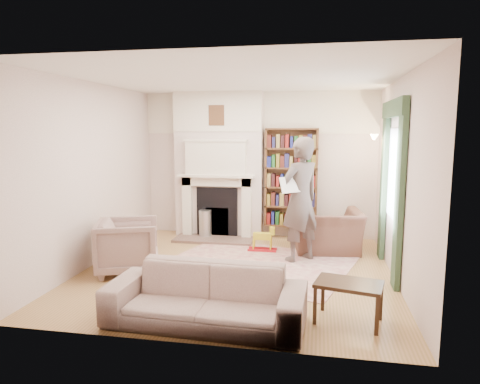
% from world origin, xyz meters
% --- Properties ---
extents(floor, '(4.50, 4.50, 0.00)m').
position_xyz_m(floor, '(0.00, 0.00, 0.00)').
color(floor, olive).
rests_on(floor, ground).
extents(ceiling, '(4.50, 4.50, 0.00)m').
position_xyz_m(ceiling, '(0.00, 0.00, 2.80)').
color(ceiling, white).
rests_on(ceiling, wall_back).
extents(wall_back, '(4.50, 0.00, 4.50)m').
position_xyz_m(wall_back, '(0.00, 2.25, 1.40)').
color(wall_back, silver).
rests_on(wall_back, floor).
extents(wall_front, '(4.50, 0.00, 4.50)m').
position_xyz_m(wall_front, '(0.00, -2.25, 1.40)').
color(wall_front, silver).
rests_on(wall_front, floor).
extents(wall_left, '(0.00, 4.50, 4.50)m').
position_xyz_m(wall_left, '(-2.25, 0.00, 1.40)').
color(wall_left, silver).
rests_on(wall_left, floor).
extents(wall_right, '(0.00, 4.50, 4.50)m').
position_xyz_m(wall_right, '(2.25, 0.00, 1.40)').
color(wall_right, silver).
rests_on(wall_right, floor).
extents(fireplace, '(1.70, 0.58, 2.80)m').
position_xyz_m(fireplace, '(-0.75, 2.05, 1.39)').
color(fireplace, silver).
rests_on(fireplace, floor).
extents(bookcase, '(1.00, 0.24, 1.85)m').
position_xyz_m(bookcase, '(0.65, 2.12, 1.18)').
color(bookcase, brown).
rests_on(bookcase, floor).
extents(window, '(0.02, 0.90, 1.30)m').
position_xyz_m(window, '(2.23, 0.40, 1.45)').
color(window, silver).
rests_on(window, wall_right).
extents(curtain_left, '(0.07, 0.32, 2.40)m').
position_xyz_m(curtain_left, '(2.20, -0.30, 1.20)').
color(curtain_left, '#314D32').
rests_on(curtain_left, floor).
extents(curtain_right, '(0.07, 0.32, 2.40)m').
position_xyz_m(curtain_right, '(2.20, 1.10, 1.20)').
color(curtain_right, '#314D32').
rests_on(curtain_right, floor).
extents(pelmet, '(0.09, 1.70, 0.24)m').
position_xyz_m(pelmet, '(2.19, 0.40, 2.38)').
color(pelmet, '#314D32').
rests_on(pelmet, wall_right).
extents(wall_sconce, '(0.20, 0.24, 0.24)m').
position_xyz_m(wall_sconce, '(2.03, 1.50, 1.90)').
color(wall_sconce, gold).
rests_on(wall_sconce, wall_right).
extents(rug, '(3.23, 2.80, 0.01)m').
position_xyz_m(rug, '(0.24, 0.34, 0.01)').
color(rug, beige).
rests_on(rug, floor).
extents(armchair_reading, '(1.23, 1.11, 0.72)m').
position_xyz_m(armchair_reading, '(1.34, 1.27, 0.36)').
color(armchair_reading, '#452D25').
rests_on(armchair_reading, floor).
extents(armchair_left, '(1.11, 1.09, 0.79)m').
position_xyz_m(armchair_left, '(-1.56, -0.35, 0.39)').
color(armchair_left, gray).
rests_on(armchair_left, floor).
extents(sofa, '(2.16, 0.91, 0.62)m').
position_xyz_m(sofa, '(-0.00, -1.79, 0.31)').
color(sofa, '#BEB09C').
rests_on(sofa, floor).
extents(man_reading, '(0.84, 0.84, 1.97)m').
position_xyz_m(man_reading, '(0.89, 0.67, 0.99)').
color(man_reading, '#524541').
rests_on(man_reading, floor).
extents(newspaper, '(0.33, 0.33, 0.24)m').
position_xyz_m(newspaper, '(0.74, 0.47, 1.25)').
color(newspaper, white).
rests_on(newspaper, man_reading).
extents(coffee_table, '(0.78, 0.59, 0.45)m').
position_xyz_m(coffee_table, '(1.51, -1.47, 0.23)').
color(coffee_table, '#301C11').
rests_on(coffee_table, floor).
extents(paraffin_heater, '(0.27, 0.27, 0.55)m').
position_xyz_m(paraffin_heater, '(-0.96, 1.78, 0.28)').
color(paraffin_heater, '#AEB2B6').
rests_on(paraffin_heater, floor).
extents(rocking_horse, '(0.50, 0.20, 0.43)m').
position_xyz_m(rocking_horse, '(0.24, 1.09, 0.22)').
color(rocking_horse, gold).
rests_on(rocking_horse, rug).
extents(board_game, '(0.39, 0.39, 0.03)m').
position_xyz_m(board_game, '(-0.62, -0.23, 0.03)').
color(board_game, '#F0E554').
rests_on(board_game, rug).
extents(game_box_lid, '(0.38, 0.32, 0.05)m').
position_xyz_m(game_box_lid, '(-0.59, 0.17, 0.04)').
color(game_box_lid, '#AA2313').
rests_on(game_box_lid, rug).
extents(comic_annuals, '(0.42, 0.37, 0.02)m').
position_xyz_m(comic_annuals, '(0.30, -0.43, 0.02)').
color(comic_annuals, red).
rests_on(comic_annuals, rug).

